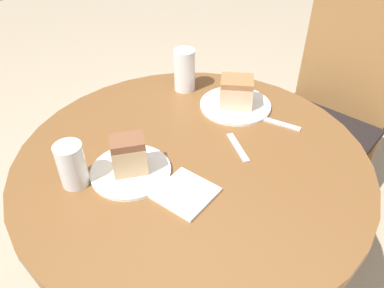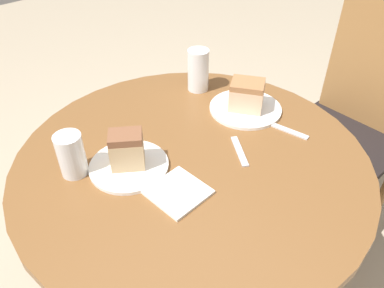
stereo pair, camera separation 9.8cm
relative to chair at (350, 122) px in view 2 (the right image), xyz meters
The scene contains 11 objects.
table 0.82m from the chair, 96.62° to the right, with size 0.95×0.95×0.74m.
chair is the anchor object (origin of this frame).
plate_near 0.61m from the chair, 104.57° to the right, with size 0.23×0.23×0.01m.
plate_far 1.01m from the chair, 100.23° to the right, with size 0.21×0.21×0.01m.
cake_slice_near 0.63m from the chair, 104.57° to the right, with size 0.13×0.13×0.09m.
cake_slice_far 1.03m from the chair, 100.23° to the right, with size 0.10×0.10×0.10m.
glass_lemonade 1.14m from the chair, 103.29° to the right, with size 0.07×0.07×0.12m.
glass_water 0.72m from the chair, 121.40° to the right, with size 0.07×0.07×0.14m.
napkin_stack 0.97m from the chair, 91.02° to the right, with size 0.13×0.13×0.01m.
fork 0.59m from the chair, 90.18° to the right, with size 0.17×0.05×0.00m.
spoon 0.75m from the chair, 91.33° to the right, with size 0.11×0.09×0.00m.
Camera 2 is at (0.56, -0.53, 1.39)m, focal length 35.00 mm.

